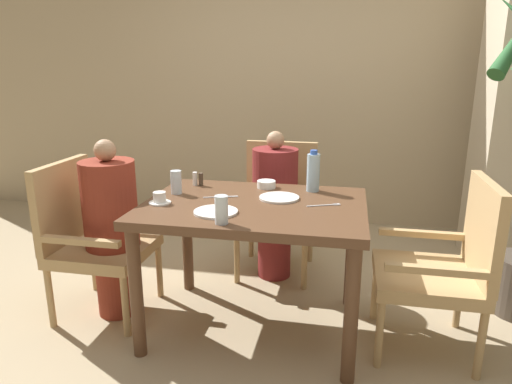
{
  "coord_description": "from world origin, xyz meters",
  "views": [
    {
      "loc": [
        0.49,
        -2.36,
        1.5
      ],
      "look_at": [
        0.0,
        0.04,
        0.82
      ],
      "focal_mm": 32.0,
      "sensor_mm": 36.0,
      "label": 1
    }
  ],
  "objects_px": {
    "chair_far_side": "(278,204)",
    "glass_tall_mid": "(221,210)",
    "chair_left_side": "(90,235)",
    "plate_main_left": "(216,212)",
    "teacup_with_saucer": "(160,199)",
    "chair_right_side": "(446,262)",
    "diner_in_far_chair": "(275,204)",
    "bowl_small": "(266,184)",
    "water_bottle": "(313,172)",
    "glass_tall_near": "(176,182)",
    "plate_main_right": "(279,198)",
    "diner_in_left_chair": "(112,227)"
  },
  "relations": [
    {
      "from": "teacup_with_saucer",
      "to": "bowl_small",
      "type": "bearing_deg",
      "value": 40.92
    },
    {
      "from": "chair_left_side",
      "to": "teacup_with_saucer",
      "type": "xyz_separation_m",
      "value": [
        0.52,
        -0.11,
        0.29
      ]
    },
    {
      "from": "diner_in_left_chair",
      "to": "diner_in_far_chair",
      "type": "distance_m",
      "value": 1.13
    },
    {
      "from": "diner_in_far_chair",
      "to": "glass_tall_mid",
      "type": "distance_m",
      "value": 1.12
    },
    {
      "from": "teacup_with_saucer",
      "to": "glass_tall_mid",
      "type": "bearing_deg",
      "value": -30.91
    },
    {
      "from": "plate_main_right",
      "to": "glass_tall_mid",
      "type": "relative_size",
      "value": 1.64
    },
    {
      "from": "teacup_with_saucer",
      "to": "bowl_small",
      "type": "relative_size",
      "value": 1.06
    },
    {
      "from": "chair_left_side",
      "to": "glass_tall_mid",
      "type": "height_order",
      "value": "chair_left_side"
    },
    {
      "from": "plate_main_left",
      "to": "diner_in_far_chair",
      "type": "bearing_deg",
      "value": 80.32
    },
    {
      "from": "chair_far_side",
      "to": "chair_right_side",
      "type": "relative_size",
      "value": 1.0
    },
    {
      "from": "teacup_with_saucer",
      "to": "glass_tall_near",
      "type": "xyz_separation_m",
      "value": [
        0.02,
        0.21,
        0.04
      ]
    },
    {
      "from": "chair_far_side",
      "to": "water_bottle",
      "type": "xyz_separation_m",
      "value": [
        0.29,
        -0.55,
        0.38
      ]
    },
    {
      "from": "chair_far_side",
      "to": "glass_tall_mid",
      "type": "distance_m",
      "value": 1.28
    },
    {
      "from": "chair_far_side",
      "to": "teacup_with_saucer",
      "type": "bearing_deg",
      "value": -117.42
    },
    {
      "from": "chair_far_side",
      "to": "glass_tall_mid",
      "type": "bearing_deg",
      "value": -93.91
    },
    {
      "from": "bowl_small",
      "to": "chair_right_side",
      "type": "bearing_deg",
      "value": -18.07
    },
    {
      "from": "chair_left_side",
      "to": "plate_main_right",
      "type": "height_order",
      "value": "chair_left_side"
    },
    {
      "from": "teacup_with_saucer",
      "to": "glass_tall_near",
      "type": "distance_m",
      "value": 0.21
    },
    {
      "from": "water_bottle",
      "to": "chair_far_side",
      "type": "bearing_deg",
      "value": 118.14
    },
    {
      "from": "diner_in_left_chair",
      "to": "bowl_small",
      "type": "distance_m",
      "value": 0.97
    },
    {
      "from": "glass_tall_mid",
      "to": "plate_main_left",
      "type": "bearing_deg",
      "value": 115.99
    },
    {
      "from": "plate_main_right",
      "to": "bowl_small",
      "type": "bearing_deg",
      "value": 117.27
    },
    {
      "from": "glass_tall_mid",
      "to": "glass_tall_near",
      "type": "bearing_deg",
      "value": 131.35
    },
    {
      "from": "chair_far_side",
      "to": "bowl_small",
      "type": "relative_size",
      "value": 8.31
    },
    {
      "from": "diner_in_far_chair",
      "to": "water_bottle",
      "type": "bearing_deg",
      "value": -53.71
    },
    {
      "from": "water_bottle",
      "to": "bowl_small",
      "type": "bearing_deg",
      "value": 176.45
    },
    {
      "from": "glass_tall_near",
      "to": "chair_far_side",
      "type": "bearing_deg",
      "value": 57.55
    },
    {
      "from": "plate_main_right",
      "to": "teacup_with_saucer",
      "type": "xyz_separation_m",
      "value": [
        -0.63,
        -0.22,
        0.02
      ]
    },
    {
      "from": "chair_far_side",
      "to": "bowl_small",
      "type": "distance_m",
      "value": 0.6
    },
    {
      "from": "glass_tall_near",
      "to": "teacup_with_saucer",
      "type": "bearing_deg",
      "value": -94.81
    },
    {
      "from": "plate_main_left",
      "to": "water_bottle",
      "type": "relative_size",
      "value": 0.91
    },
    {
      "from": "chair_left_side",
      "to": "glass_tall_near",
      "type": "bearing_deg",
      "value": 10.01
    },
    {
      "from": "teacup_with_saucer",
      "to": "diner_in_far_chair",
      "type": "bearing_deg",
      "value": 58.52
    },
    {
      "from": "water_bottle",
      "to": "chair_right_side",
      "type": "bearing_deg",
      "value": -23.28
    },
    {
      "from": "diner_in_left_chair",
      "to": "teacup_with_saucer",
      "type": "height_order",
      "value": "diner_in_left_chair"
    },
    {
      "from": "chair_left_side",
      "to": "plate_main_left",
      "type": "distance_m",
      "value": 0.93
    },
    {
      "from": "diner_in_far_chair",
      "to": "plate_main_left",
      "type": "height_order",
      "value": "diner_in_far_chair"
    },
    {
      "from": "plate_main_right",
      "to": "glass_tall_mid",
      "type": "distance_m",
      "value": 0.52
    },
    {
      "from": "chair_left_side",
      "to": "chair_far_side",
      "type": "xyz_separation_m",
      "value": [
        1.03,
        0.86,
        0.0
      ]
    },
    {
      "from": "bowl_small",
      "to": "glass_tall_mid",
      "type": "relative_size",
      "value": 0.83
    },
    {
      "from": "chair_left_side",
      "to": "chair_right_side",
      "type": "height_order",
      "value": "same"
    },
    {
      "from": "chair_right_side",
      "to": "teacup_with_saucer",
      "type": "bearing_deg",
      "value": -175.78
    },
    {
      "from": "diner_in_far_chair",
      "to": "bowl_small",
      "type": "relative_size",
      "value": 9.36
    },
    {
      "from": "chair_right_side",
      "to": "water_bottle",
      "type": "xyz_separation_m",
      "value": [
        -0.73,
        0.31,
        0.38
      ]
    },
    {
      "from": "plate_main_left",
      "to": "plate_main_right",
      "type": "bearing_deg",
      "value": 49.04
    },
    {
      "from": "diner_in_left_chair",
      "to": "plate_main_left",
      "type": "xyz_separation_m",
      "value": [
        0.72,
        -0.21,
        0.21
      ]
    },
    {
      "from": "chair_left_side",
      "to": "bowl_small",
      "type": "xyz_separation_m",
      "value": [
        1.03,
        0.33,
        0.29
      ]
    },
    {
      "from": "diner_in_left_chair",
      "to": "glass_tall_mid",
      "type": "bearing_deg",
      "value": -24.83
    },
    {
      "from": "plate_main_left",
      "to": "glass_tall_mid",
      "type": "distance_m",
      "value": 0.18
    },
    {
      "from": "diner_in_far_chair",
      "to": "bowl_small",
      "type": "bearing_deg",
      "value": -89.01
    }
  ]
}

